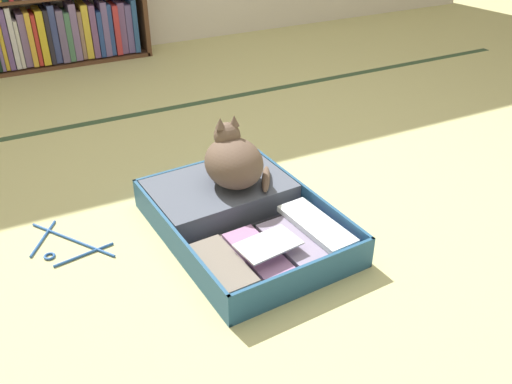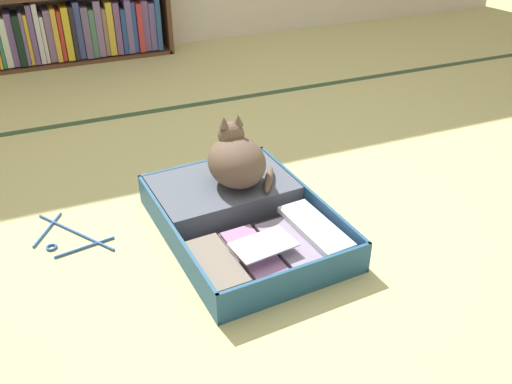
{
  "view_description": "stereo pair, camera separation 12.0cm",
  "coord_description": "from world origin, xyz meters",
  "px_view_note": "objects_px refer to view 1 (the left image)",
  "views": [
    {
      "loc": [
        -0.86,
        -1.56,
        1.22
      ],
      "look_at": [
        -0.1,
        -0.04,
        0.18
      ],
      "focal_mm": 38.97,
      "sensor_mm": 36.0,
      "label": 1
    },
    {
      "loc": [
        -0.75,
        -1.61,
        1.22
      ],
      "look_at": [
        -0.1,
        -0.04,
        0.18
      ],
      "focal_mm": 38.97,
      "sensor_mm": 36.0,
      "label": 2
    }
  ],
  "objects_px": {
    "bookshelf": "(23,3)",
    "open_suitcase": "(238,215)",
    "clothes_hanger": "(65,245)",
    "black_cat": "(233,161)"
  },
  "relations": [
    {
      "from": "black_cat",
      "to": "bookshelf",
      "type": "bearing_deg",
      "value": 102.11
    },
    {
      "from": "bookshelf",
      "to": "black_cat",
      "type": "xyz_separation_m",
      "value": [
        0.46,
        -2.13,
        -0.2
      ]
    },
    {
      "from": "bookshelf",
      "to": "open_suitcase",
      "type": "relative_size",
      "value": 1.8
    },
    {
      "from": "bookshelf",
      "to": "open_suitcase",
      "type": "distance_m",
      "value": 2.32
    },
    {
      "from": "bookshelf",
      "to": "open_suitcase",
      "type": "bearing_deg",
      "value": -79.53
    },
    {
      "from": "black_cat",
      "to": "clothes_hanger",
      "type": "distance_m",
      "value": 0.69
    },
    {
      "from": "bookshelf",
      "to": "black_cat",
      "type": "height_order",
      "value": "bookshelf"
    },
    {
      "from": "open_suitcase",
      "to": "bookshelf",
      "type": "bearing_deg",
      "value": 100.47
    },
    {
      "from": "open_suitcase",
      "to": "clothes_hanger",
      "type": "xyz_separation_m",
      "value": [
        -0.61,
        0.17,
        -0.05
      ]
    },
    {
      "from": "open_suitcase",
      "to": "black_cat",
      "type": "height_order",
      "value": "black_cat"
    }
  ]
}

